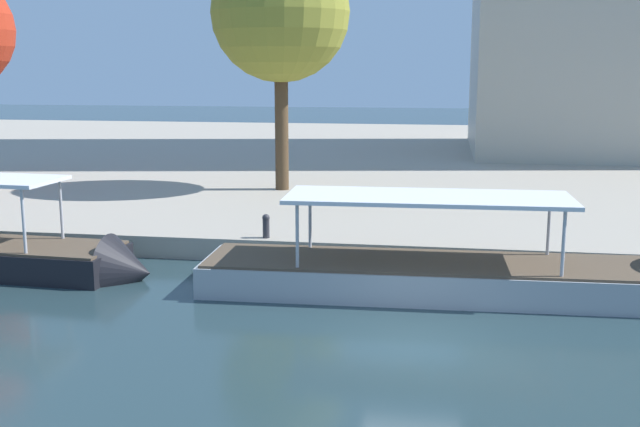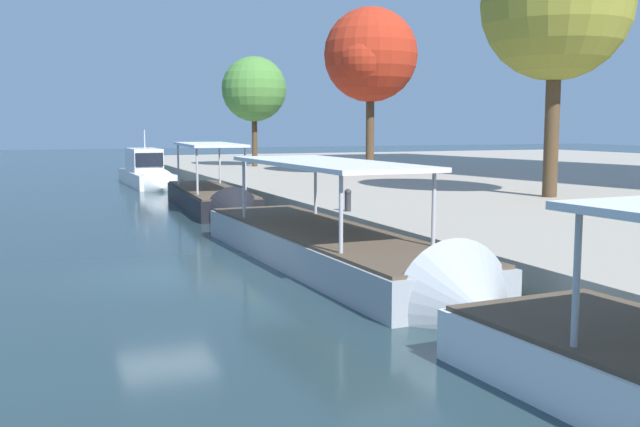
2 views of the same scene
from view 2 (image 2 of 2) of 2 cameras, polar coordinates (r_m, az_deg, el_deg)
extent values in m
plane|color=#23383D|center=(20.07, -11.91, -4.69)|extent=(220.00, 220.00, 0.00)
cube|color=silver|center=(50.26, -13.31, 2.42)|extent=(9.23, 2.49, 1.34)
cone|color=silver|center=(45.35, -12.26, 1.99)|extent=(1.23, 2.25, 2.23)
cube|color=white|center=(50.85, -13.49, 4.08)|extent=(4.16, 1.94, 1.51)
cube|color=black|center=(49.26, -13.18, 4.09)|extent=(1.13, 1.78, 0.91)
cylinder|color=silver|center=(50.36, -13.44, 5.62)|extent=(0.08, 0.08, 1.25)
cube|color=black|center=(35.47, -8.52, 0.79)|extent=(10.86, 3.27, 1.27)
cone|color=black|center=(29.76, -6.51, -0.33)|extent=(1.53, 2.47, 2.39)
cube|color=brown|center=(35.41, -8.54, 1.88)|extent=(10.63, 3.12, 0.08)
cylinder|color=#B2B2B7|center=(32.66, -5.81, 3.35)|extent=(0.10, 0.10, 2.02)
cylinder|color=#B2B2B7|center=(32.25, -9.50, 3.25)|extent=(0.10, 0.10, 2.02)
cylinder|color=#B2B2B7|center=(38.42, -7.78, 3.84)|extent=(0.10, 0.10, 2.02)
cylinder|color=#B2B2B7|center=(38.08, -10.93, 3.76)|extent=(0.10, 0.10, 2.02)
cube|color=silver|center=(35.29, -8.60, 5.31)|extent=(6.78, 2.82, 0.12)
cube|color=#9EA3A8|center=(21.08, 0.46, -3.25)|extent=(13.41, 3.53, 1.32)
cone|color=#9EA3A8|center=(14.98, 11.82, -7.59)|extent=(1.48, 2.87, 2.83)
cube|color=brown|center=(20.97, 0.46, -1.37)|extent=(13.14, 3.37, 0.08)
cylinder|color=#B2B2B7|center=(18.23, 8.80, 0.34)|extent=(0.10, 0.10, 1.83)
cylinder|color=#B2B2B7|center=(17.02, 1.64, -0.04)|extent=(0.10, 0.10, 1.83)
cylinder|color=#B2B2B7|center=(24.70, -0.35, 2.11)|extent=(0.10, 0.10, 1.83)
cylinder|color=#B2B2B7|center=(23.82, -5.92, 1.89)|extent=(0.10, 0.10, 1.83)
cube|color=silver|center=(20.78, 0.46, 3.91)|extent=(8.34, 3.13, 0.12)
cylinder|color=#B2B2B7|center=(10.61, 19.26, -4.89)|extent=(0.10, 0.10, 1.86)
cylinder|color=#2D2D33|center=(27.33, 2.17, 0.84)|extent=(0.24, 0.24, 0.64)
sphere|color=#2D2D33|center=(27.29, 2.18, 1.65)|extent=(0.26, 0.26, 0.26)
cylinder|color=#4C3823|center=(47.44, 3.89, 6.25)|extent=(0.53, 0.53, 5.39)
sphere|color=#B22D19|center=(47.65, 3.94, 12.18)|extent=(5.94, 5.94, 5.94)
sphere|color=#B22D19|center=(46.26, 3.46, 11.89)|extent=(3.36, 3.36, 3.36)
sphere|color=#B22D19|center=(48.28, 4.08, 12.28)|extent=(3.29, 3.29, 3.29)
cylinder|color=#4C3823|center=(57.61, -5.09, 5.70)|extent=(0.42, 0.42, 4.10)
sphere|color=#4C8438|center=(57.67, -5.13, 9.59)|extent=(4.99, 4.99, 4.99)
sphere|color=#4C8438|center=(56.53, -5.22, 9.49)|extent=(2.59, 2.59, 2.59)
sphere|color=#4C8438|center=(57.87, -5.39, 9.23)|extent=(2.72, 2.72, 2.72)
cylinder|color=#4C3823|center=(34.29, 17.52, 6.17)|extent=(0.64, 0.64, 5.92)
sphere|color=olive|center=(34.68, 17.85, 15.13)|extent=(6.52, 6.52, 6.52)
camera|label=1|loc=(23.77, -60.31, 9.92)|focal=43.18mm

